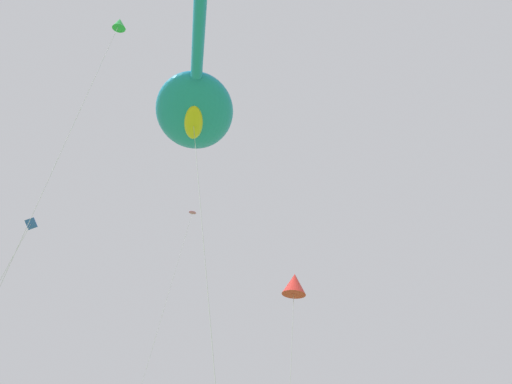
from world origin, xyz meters
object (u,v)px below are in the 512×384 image
small_kite_tiny_distant (188,229)px  big_show_kite (195,110)px  small_kite_box_yellow (15,254)px  small_kite_bird_shape (119,25)px  small_kite_streamer_purple (294,284)px

small_kite_tiny_distant → big_show_kite: bearing=73.2°
big_show_kite → small_kite_box_yellow: (-6.11, 8.29, -6.04)m
big_show_kite → small_kite_box_yellow: size_ratio=1.33×
small_kite_box_yellow → small_kite_tiny_distant: size_ratio=0.72×
small_kite_box_yellow → small_kite_bird_shape: bearing=-109.3°
small_kite_bird_shape → small_kite_tiny_distant: size_ratio=1.25×
small_kite_streamer_purple → small_kite_box_yellow: small_kite_box_yellow is taller
small_kite_bird_shape → small_kite_streamer_purple: (9.40, -2.77, -14.97)m
small_kite_bird_shape → small_kite_streamer_purple: small_kite_bird_shape is taller
small_kite_streamer_purple → small_kite_bird_shape: bearing=-64.4°
small_kite_bird_shape → small_kite_tiny_distant: (8.76, 9.87, -6.13)m
small_kite_streamer_purple → small_kite_tiny_distant: 15.43m
small_kite_bird_shape → small_kite_tiny_distant: small_kite_bird_shape is taller
small_kite_streamer_purple → small_kite_tiny_distant: (-0.64, 12.64, 8.83)m
small_kite_streamer_purple → small_kite_box_yellow: bearing=-88.2°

